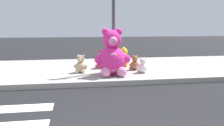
{
  "coord_description": "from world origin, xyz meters",
  "views": [
    {
      "loc": [
        -0.28,
        -3.2,
        1.65
      ],
      "look_at": [
        0.82,
        3.6,
        0.55
      ],
      "focal_mm": 38.16,
      "sensor_mm": 36.0,
      "label": 1
    }
  ],
  "objects_px": {
    "sign_pole": "(113,19)",
    "plush_yellow": "(123,59)",
    "plush_pink_large": "(112,56)",
    "plush_brown": "(134,64)",
    "plush_red": "(102,61)",
    "plush_tan": "(81,65)",
    "plush_white": "(142,67)"
  },
  "relations": [
    {
      "from": "sign_pole",
      "to": "plush_white",
      "type": "height_order",
      "value": "sign_pole"
    },
    {
      "from": "sign_pole",
      "to": "plush_white",
      "type": "distance_m",
      "value": 1.78
    },
    {
      "from": "plush_pink_large",
      "to": "plush_tan",
      "type": "bearing_deg",
      "value": 150.72
    },
    {
      "from": "plush_pink_large",
      "to": "plush_yellow",
      "type": "bearing_deg",
      "value": 65.93
    },
    {
      "from": "plush_pink_large",
      "to": "plush_tan",
      "type": "xyz_separation_m",
      "value": [
        -0.93,
        0.52,
        -0.33
      ]
    },
    {
      "from": "sign_pole",
      "to": "plush_red",
      "type": "height_order",
      "value": "sign_pole"
    },
    {
      "from": "plush_brown",
      "to": "plush_tan",
      "type": "xyz_separation_m",
      "value": [
        -1.81,
        -0.19,
        0.03
      ]
    },
    {
      "from": "plush_red",
      "to": "plush_tan",
      "type": "height_order",
      "value": "plush_red"
    },
    {
      "from": "sign_pole",
      "to": "plush_pink_large",
      "type": "height_order",
      "value": "sign_pole"
    },
    {
      "from": "plush_pink_large",
      "to": "plush_yellow",
      "type": "relative_size",
      "value": 1.99
    },
    {
      "from": "plush_pink_large",
      "to": "sign_pole",
      "type": "bearing_deg",
      "value": 77.14
    },
    {
      "from": "sign_pole",
      "to": "plush_yellow",
      "type": "relative_size",
      "value": 4.52
    },
    {
      "from": "sign_pole",
      "to": "plush_pink_large",
      "type": "bearing_deg",
      "value": -102.86
    },
    {
      "from": "plush_pink_large",
      "to": "plush_yellow",
      "type": "xyz_separation_m",
      "value": [
        0.64,
        1.43,
        -0.28
      ]
    },
    {
      "from": "sign_pole",
      "to": "plush_red",
      "type": "relative_size",
      "value": 4.94
    },
    {
      "from": "plush_yellow",
      "to": "plush_tan",
      "type": "xyz_separation_m",
      "value": [
        -1.57,
        -0.9,
        -0.05
      ]
    },
    {
      "from": "sign_pole",
      "to": "plush_yellow",
      "type": "xyz_separation_m",
      "value": [
        0.5,
        0.83,
        -1.41
      ]
    },
    {
      "from": "plush_brown",
      "to": "plush_yellow",
      "type": "relative_size",
      "value": 0.71
    },
    {
      "from": "sign_pole",
      "to": "plush_brown",
      "type": "relative_size",
      "value": 6.39
    },
    {
      "from": "plush_white",
      "to": "plush_yellow",
      "type": "xyz_separation_m",
      "value": [
        -0.36,
        1.25,
        0.08
      ]
    },
    {
      "from": "plush_pink_large",
      "to": "plush_white",
      "type": "distance_m",
      "value": 1.08
    },
    {
      "from": "plush_pink_large",
      "to": "plush_brown",
      "type": "bearing_deg",
      "value": 38.87
    },
    {
      "from": "plush_yellow",
      "to": "plush_pink_large",
      "type": "bearing_deg",
      "value": -114.07
    },
    {
      "from": "plush_brown",
      "to": "plush_white",
      "type": "distance_m",
      "value": 0.54
    },
    {
      "from": "plush_red",
      "to": "plush_tan",
      "type": "bearing_deg",
      "value": -137.89
    },
    {
      "from": "sign_pole",
      "to": "plush_red",
      "type": "bearing_deg",
      "value": 115.48
    },
    {
      "from": "plush_brown",
      "to": "plush_yellow",
      "type": "height_order",
      "value": "plush_yellow"
    },
    {
      "from": "plush_brown",
      "to": "plush_white",
      "type": "bearing_deg",
      "value": -77.28
    },
    {
      "from": "plush_red",
      "to": "plush_tan",
      "type": "relative_size",
      "value": 1.13
    },
    {
      "from": "plush_yellow",
      "to": "plush_tan",
      "type": "height_order",
      "value": "plush_yellow"
    },
    {
      "from": "plush_pink_large",
      "to": "plush_yellow",
      "type": "height_order",
      "value": "plush_pink_large"
    },
    {
      "from": "plush_red",
      "to": "plush_brown",
      "type": "distance_m",
      "value": 1.16
    }
  ]
}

